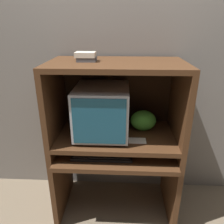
# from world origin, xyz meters

# --- Properties ---
(wall_back) EXTENTS (6.00, 0.06, 2.60)m
(wall_back) POSITION_xyz_m (0.00, 0.62, 1.30)
(wall_back) COLOR gray
(wall_back) RESTS_ON ground_plane
(desk_base) EXTENTS (1.00, 0.60, 0.63)m
(desk_base) POSITION_xyz_m (0.00, 0.24, 0.40)
(desk_base) COLOR #4C2D19
(desk_base) RESTS_ON ground_plane
(desk_monitor_shelf) EXTENTS (1.00, 0.56, 0.12)m
(desk_monitor_shelf) POSITION_xyz_m (0.00, 0.28, 0.73)
(desk_monitor_shelf) COLOR #4C2D19
(desk_monitor_shelf) RESTS_ON desk_base
(hutch_upper) EXTENTS (1.00, 0.56, 0.58)m
(hutch_upper) POSITION_xyz_m (0.00, 0.31, 1.14)
(hutch_upper) COLOR #4C2D19
(hutch_upper) RESTS_ON desk_monitor_shelf
(crt_monitor) EXTENTS (0.41, 0.46, 0.39)m
(crt_monitor) POSITION_xyz_m (-0.11, 0.28, 0.96)
(crt_monitor) COLOR #B2B2B7
(crt_monitor) RESTS_ON desk_monitor_shelf
(keyboard) EXTENTS (0.46, 0.14, 0.03)m
(keyboard) POSITION_xyz_m (-0.10, 0.12, 0.65)
(keyboard) COLOR black
(keyboard) RESTS_ON desk_base
(mouse) EXTENTS (0.06, 0.04, 0.03)m
(mouse) POSITION_xyz_m (0.20, 0.14, 0.65)
(mouse) COLOR #28282B
(mouse) RESTS_ON desk_base
(snack_bag) EXTENTS (0.21, 0.16, 0.17)m
(snack_bag) POSITION_xyz_m (0.22, 0.36, 0.84)
(snack_bag) COLOR green
(snack_bag) RESTS_ON desk_monitor_shelf
(book_stack) EXTENTS (0.15, 0.12, 0.07)m
(book_stack) POSITION_xyz_m (-0.22, 0.29, 1.37)
(book_stack) COLOR #4C4C51
(book_stack) RESTS_ON hutch_upper
(paper_card) EXTENTS (0.13, 0.09, 0.00)m
(paper_card) POSITION_xyz_m (0.16, 0.17, 0.76)
(paper_card) COLOR white
(paper_card) RESTS_ON desk_monitor_shelf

